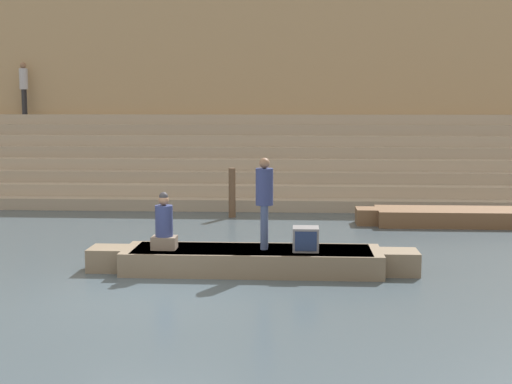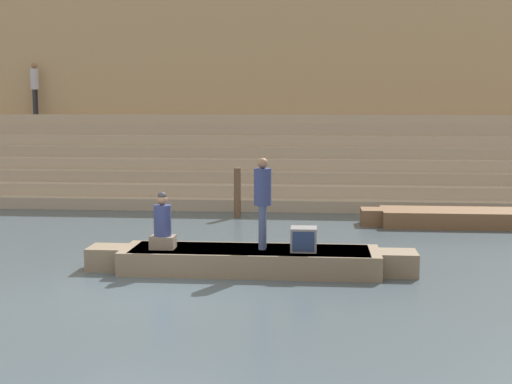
% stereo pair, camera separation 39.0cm
% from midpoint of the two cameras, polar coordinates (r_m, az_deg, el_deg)
% --- Properties ---
extents(ground_plane, '(120.00, 120.00, 0.00)m').
position_cam_midpoint_polar(ground_plane, '(11.73, -9.55, -8.11)').
color(ground_plane, '#3D4C56').
extents(ghat_steps, '(36.00, 5.03, 2.70)m').
position_cam_midpoint_polar(ghat_steps, '(23.43, -2.94, 1.90)').
color(ghat_steps, tan).
rests_on(ghat_steps, ground).
extents(back_wall, '(34.20, 1.28, 7.31)m').
position_cam_midpoint_polar(back_wall, '(25.70, -2.38, 8.32)').
color(back_wall, tan).
rests_on(back_wall, ground).
extents(rowboat_main, '(6.01, 1.37, 0.42)m').
position_cam_midpoint_polar(rowboat_main, '(13.07, -1.18, -5.42)').
color(rowboat_main, '#756651').
rests_on(rowboat_main, ground).
extents(person_standing, '(0.32, 0.32, 1.66)m').
position_cam_midpoint_polar(person_standing, '(12.91, -0.19, -0.35)').
color(person_standing, '#3D4C75').
rests_on(person_standing, rowboat_main).
extents(person_rowing, '(0.45, 0.35, 1.05)m').
position_cam_midpoint_polar(person_rowing, '(13.08, -8.22, -2.72)').
color(person_rowing, '#756656').
rests_on(person_rowing, rowboat_main).
extents(tv_set, '(0.47, 0.46, 0.43)m').
position_cam_midpoint_polar(tv_set, '(12.84, 3.13, -3.78)').
color(tv_set, slate).
rests_on(tv_set, rowboat_main).
extents(moored_boat_shore, '(4.73, 1.34, 0.41)m').
position_cam_midpoint_polar(moored_boat_shore, '(18.70, 14.66, -1.90)').
color(moored_boat_shore, brown).
rests_on(moored_boat_shore, ground).
extents(mooring_post, '(0.19, 0.19, 1.34)m').
position_cam_midpoint_polar(mooring_post, '(19.28, -2.51, -0.06)').
color(mooring_post, brown).
rests_on(mooring_post, ground).
extents(person_on_steps, '(0.29, 0.29, 1.81)m').
position_cam_midpoint_polar(person_on_steps, '(26.55, -18.50, 8.20)').
color(person_on_steps, '#28282D').
rests_on(person_on_steps, ghat_steps).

